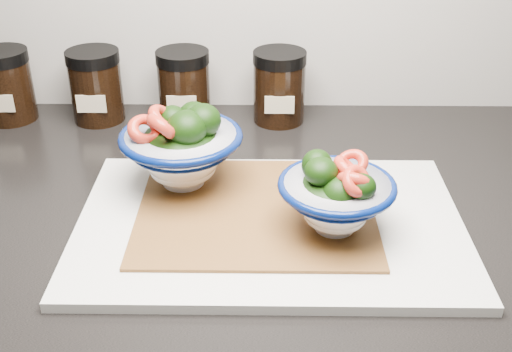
{
  "coord_description": "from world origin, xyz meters",
  "views": [
    {
      "loc": [
        0.1,
        0.76,
        1.33
      ],
      "look_at": [
        0.09,
        1.4,
        0.96
      ],
      "focal_mm": 45.0,
      "sensor_mm": 36.0,
      "label": 1
    }
  ],
  "objects_px": {
    "bowl_left": "(182,147)",
    "spice_jar_d": "(279,87)",
    "cutting_board": "(270,224)",
    "spice_jar_b": "(96,86)",
    "spice_jar_c": "(184,86)",
    "bowl_right": "(336,196)",
    "spice_jar_a": "(6,85)"
  },
  "relations": [
    {
      "from": "bowl_left",
      "to": "spice_jar_a",
      "type": "xyz_separation_m",
      "value": [
        -0.3,
        0.23,
        -0.01
      ]
    },
    {
      "from": "spice_jar_b",
      "to": "spice_jar_d",
      "type": "bearing_deg",
      "value": 0.0
    },
    {
      "from": "spice_jar_b",
      "to": "spice_jar_c",
      "type": "xyz_separation_m",
      "value": [
        0.14,
        0.0,
        0.0
      ]
    },
    {
      "from": "bowl_right",
      "to": "spice_jar_d",
      "type": "distance_m",
      "value": 0.33
    },
    {
      "from": "spice_jar_c",
      "to": "spice_jar_d",
      "type": "bearing_deg",
      "value": 0.0
    },
    {
      "from": "cutting_board",
      "to": "bowl_left",
      "type": "xyz_separation_m",
      "value": [
        -0.11,
        0.08,
        0.06
      ]
    },
    {
      "from": "bowl_left",
      "to": "spice_jar_a",
      "type": "relative_size",
      "value": 1.36
    },
    {
      "from": "spice_jar_d",
      "to": "bowl_right",
      "type": "bearing_deg",
      "value": -80.1
    },
    {
      "from": "spice_jar_a",
      "to": "spice_jar_d",
      "type": "distance_m",
      "value": 0.43
    },
    {
      "from": "bowl_left",
      "to": "cutting_board",
      "type": "bearing_deg",
      "value": -36.39
    },
    {
      "from": "bowl_right",
      "to": "spice_jar_b",
      "type": "height_order",
      "value": "same"
    },
    {
      "from": "bowl_left",
      "to": "spice_jar_b",
      "type": "height_order",
      "value": "bowl_left"
    },
    {
      "from": "cutting_board",
      "to": "spice_jar_b",
      "type": "height_order",
      "value": "spice_jar_b"
    },
    {
      "from": "spice_jar_b",
      "to": "spice_jar_c",
      "type": "bearing_deg",
      "value": 0.0
    },
    {
      "from": "spice_jar_c",
      "to": "spice_jar_a",
      "type": "bearing_deg",
      "value": 180.0
    },
    {
      "from": "cutting_board",
      "to": "spice_jar_d",
      "type": "distance_m",
      "value": 0.31
    },
    {
      "from": "cutting_board",
      "to": "spice_jar_c",
      "type": "height_order",
      "value": "spice_jar_c"
    },
    {
      "from": "spice_jar_a",
      "to": "spice_jar_d",
      "type": "bearing_deg",
      "value": 0.0
    },
    {
      "from": "cutting_board",
      "to": "bowl_right",
      "type": "relative_size",
      "value": 3.41
    },
    {
      "from": "spice_jar_d",
      "to": "bowl_left",
      "type": "bearing_deg",
      "value": -118.89
    },
    {
      "from": "bowl_left",
      "to": "bowl_right",
      "type": "bearing_deg",
      "value": -29.08
    },
    {
      "from": "cutting_board",
      "to": "bowl_left",
      "type": "relative_size",
      "value": 2.93
    },
    {
      "from": "spice_jar_a",
      "to": "spice_jar_b",
      "type": "relative_size",
      "value": 1.0
    },
    {
      "from": "bowl_left",
      "to": "bowl_right",
      "type": "height_order",
      "value": "bowl_left"
    },
    {
      "from": "cutting_board",
      "to": "spice_jar_b",
      "type": "bearing_deg",
      "value": 131.37
    },
    {
      "from": "spice_jar_d",
      "to": "cutting_board",
      "type": "bearing_deg",
      "value": -92.91
    },
    {
      "from": "bowl_left",
      "to": "spice_jar_c",
      "type": "xyz_separation_m",
      "value": [
        -0.02,
        0.23,
        -0.01
      ]
    },
    {
      "from": "spice_jar_b",
      "to": "spice_jar_d",
      "type": "distance_m",
      "value": 0.29
    },
    {
      "from": "bowl_left",
      "to": "spice_jar_d",
      "type": "bearing_deg",
      "value": 61.11
    },
    {
      "from": "cutting_board",
      "to": "bowl_right",
      "type": "height_order",
      "value": "bowl_right"
    },
    {
      "from": "bowl_left",
      "to": "spice_jar_a",
      "type": "height_order",
      "value": "bowl_left"
    },
    {
      "from": "bowl_right",
      "to": "spice_jar_c",
      "type": "xyz_separation_m",
      "value": [
        -0.21,
        0.33,
        -0.0
      ]
    }
  ]
}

